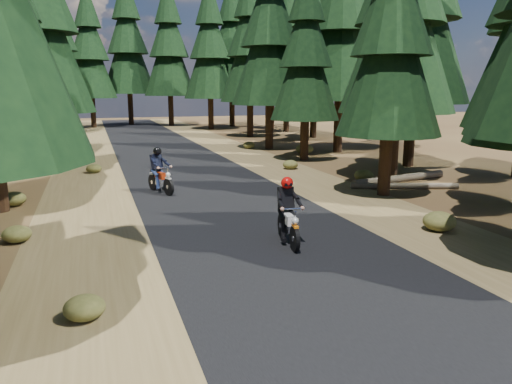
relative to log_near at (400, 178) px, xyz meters
The scene contains 10 objects.
ground 10.51m from the log_near, 141.14° to the right, with size 120.00×120.00×0.00m, color #442B18.
road 8.34m from the log_near, 168.97° to the right, with size 6.00×100.00×0.01m, color black.
shoulder_l 12.88m from the log_near, behind, with size 3.20×100.00×0.01m, color brown.
shoulder_r 3.93m from the log_near, 156.01° to the right, with size 3.20×100.00×0.01m, color brown.
pine_forest 18.33m from the log_near, 119.58° to the left, with size 34.59×55.08×16.32m.
log_near is the anchor object (origin of this frame).
log_far 1.50m from the log_near, 116.77° to the right, with size 0.24×0.24×4.29m, color #4C4233.
understory_shrubs 7.19m from the log_near, 166.60° to the left, with size 16.25×29.96×0.66m.
rider_lead 10.26m from the log_near, 139.69° to the right, with size 0.81×2.00×1.73m.
rider_follow 10.12m from the log_near, behind, with size 1.22×2.05×1.75m.
Camera 1 is at (-4.28, -11.52, 3.95)m, focal length 35.00 mm.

